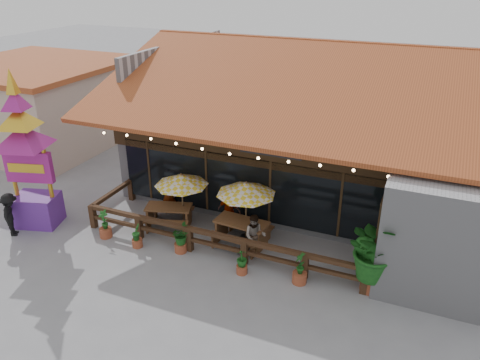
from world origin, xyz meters
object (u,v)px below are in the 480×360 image
at_px(picnic_table_right, 242,228).
at_px(tropical_plant, 376,251).
at_px(umbrella_right, 246,189).
at_px(pedestrian, 11,215).
at_px(thai_sign_tower, 23,141).
at_px(umbrella_left, 181,180).
at_px(picnic_table_left, 169,212).

relative_size(picnic_table_right, tropical_plant, 0.80).
xyz_separation_m(umbrella_right, pedestrian, (-7.72, -3.02, -1.11)).
height_order(picnic_table_right, pedestrian, pedestrian).
relative_size(tropical_plant, pedestrian, 1.48).
bearing_deg(thai_sign_tower, tropical_plant, 3.77).
xyz_separation_m(umbrella_left, tropical_plant, (7.03, -1.23, -0.44)).
bearing_deg(picnic_table_right, thai_sign_tower, -167.47).
xyz_separation_m(umbrella_left, thai_sign_tower, (-5.01, -2.02, 1.47)).
distance_m(umbrella_left, thai_sign_tower, 5.60).
relative_size(umbrella_right, pedestrian, 1.48).
xyz_separation_m(umbrella_right, picnic_table_right, (-0.00, -0.39, -1.33)).
distance_m(tropical_plant, pedestrian, 12.40).
bearing_deg(thai_sign_tower, umbrella_right, 15.37).
bearing_deg(picnic_table_right, picnic_table_left, 178.22).
height_order(umbrella_left, picnic_table_left, umbrella_left).
distance_m(umbrella_left, umbrella_right, 2.49).
bearing_deg(picnic_table_right, tropical_plant, -10.89).
relative_size(picnic_table_right, pedestrian, 1.19).
bearing_deg(pedestrian, thai_sign_tower, -47.11).
relative_size(umbrella_right, thai_sign_tower, 0.38).
distance_m(umbrella_right, thai_sign_tower, 7.90).
xyz_separation_m(umbrella_left, picnic_table_left, (-0.45, -0.26, -1.28)).
xyz_separation_m(picnic_table_left, pedestrian, (-4.79, -2.72, 0.27)).
height_order(picnic_table_left, thai_sign_tower, thai_sign_tower).
bearing_deg(umbrella_right, picnic_table_right, -90.14).
bearing_deg(picnic_table_left, pedestrian, -150.39).
distance_m(umbrella_left, tropical_plant, 7.15).
height_order(umbrella_right, picnic_table_left, umbrella_right).
distance_m(umbrella_left, picnic_table_left, 1.38).
bearing_deg(umbrella_right, picnic_table_left, -174.12).
bearing_deg(pedestrian, tropical_plant, -115.77).
distance_m(picnic_table_left, picnic_table_right, 2.94).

